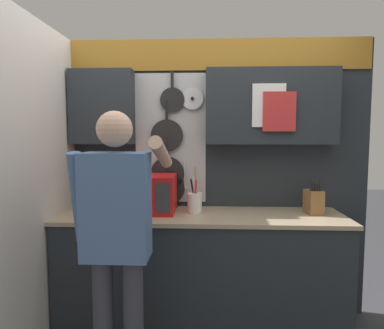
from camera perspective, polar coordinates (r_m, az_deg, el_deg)
ground_plane at (r=3.02m, az=1.48°, el=-25.63°), size 14.00×14.00×0.00m
base_cabinet_counter at (r=2.81m, az=1.50°, el=-17.56°), size 2.19×0.61×0.93m
back_wall_unit at (r=2.87m, az=2.27°, el=2.51°), size 2.76×0.23×2.32m
side_wall at (r=2.50m, az=-25.16°, el=-4.22°), size 0.04×1.60×2.32m
microwave at (r=2.74m, az=-8.09°, el=-4.82°), size 0.50×0.35×0.29m
knife_block at (r=2.82m, az=19.60°, el=-5.83°), size 0.13×0.16×0.27m
utensil_crock at (r=2.70m, az=0.45°, el=-6.22°), size 0.11×0.11×0.36m
person at (r=2.07m, az=-12.38°, el=-10.29°), size 0.54×0.65×1.67m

